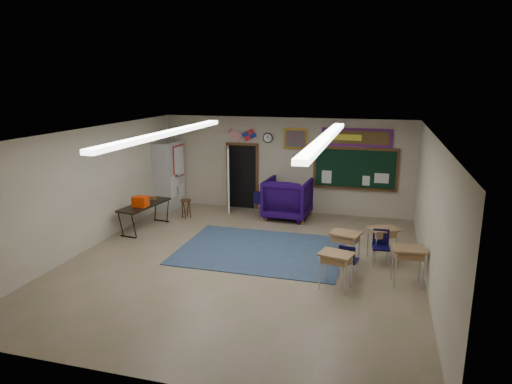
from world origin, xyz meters
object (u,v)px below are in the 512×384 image
(folding_table, at_px, (145,215))
(wooden_stool, at_px, (186,208))
(wingback_armchair, at_px, (288,198))
(student_desk_front_right, at_px, (382,242))
(student_desk_front_left, at_px, (345,247))

(folding_table, xyz_separation_m, wooden_stool, (0.67, 1.32, -0.10))
(wingback_armchair, bearing_deg, student_desk_front_right, 140.35)
(student_desk_front_left, height_order, folding_table, folding_table)
(student_desk_front_right, height_order, wooden_stool, student_desk_front_right)
(student_desk_front_right, height_order, folding_table, folding_table)
(folding_table, height_order, wooden_stool, folding_table)
(wingback_armchair, bearing_deg, student_desk_front_left, 125.22)
(student_desk_front_right, bearing_deg, folding_table, 145.39)
(student_desk_front_left, xyz_separation_m, folding_table, (-5.67, 1.14, -0.03))
(student_desk_front_left, distance_m, wooden_stool, 5.57)
(wingback_armchair, height_order, student_desk_front_left, wingback_armchair)
(student_desk_front_right, xyz_separation_m, folding_table, (-6.49, 0.53, -0.03))
(folding_table, bearing_deg, student_desk_front_left, -3.54)
(wingback_armchair, relative_size, folding_table, 0.73)
(wingback_armchair, distance_m, student_desk_front_right, 3.90)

